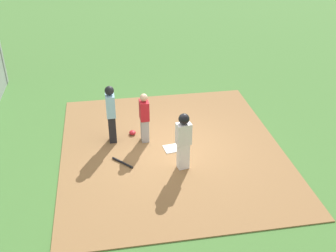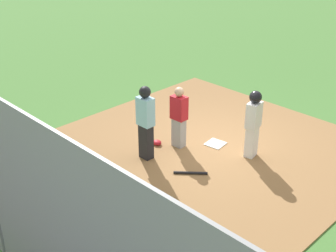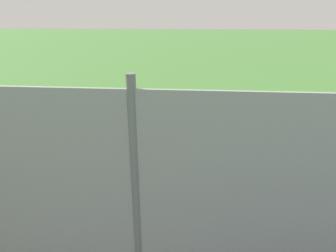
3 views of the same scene
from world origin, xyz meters
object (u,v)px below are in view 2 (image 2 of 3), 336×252
umpire (146,121)px  baseball_bat (191,173)px  home_plate (215,144)px  catcher_mask (157,143)px  runner (253,120)px  catcher (179,116)px

umpire → baseball_bat: umpire is taller
home_plate → baseball_bat: 1.56m
baseball_bat → catcher_mask: size_ratio=3.19×
catcher_mask → runner: bearing=31.5°
catcher → catcher_mask: (-0.42, -0.35, -0.75)m
umpire → catcher_mask: size_ratio=7.54×
catcher → runner: 1.79m
baseball_bat → home_plate: bearing=66.6°
runner → catcher_mask: (-1.98, -1.21, -0.89)m
catcher → catcher_mask: size_ratio=6.50×
catcher → runner: bearing=-63.1°
catcher → baseball_bat: (1.11, -0.76, -0.78)m
runner → catcher_mask: runner is taller
umpire → runner: umpire is taller
home_plate → umpire: size_ratio=0.24×
baseball_bat → umpire: bearing=146.6°
runner → baseball_bat: (-0.45, -1.62, -0.92)m
umpire → runner: bearing=-43.3°
home_plate → baseball_bat: (0.51, -1.48, 0.02)m
umpire → catcher_mask: (-0.28, 0.61, -0.90)m
baseball_bat → catcher_mask: catcher_mask is taller
runner → home_plate: bearing=-2.0°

